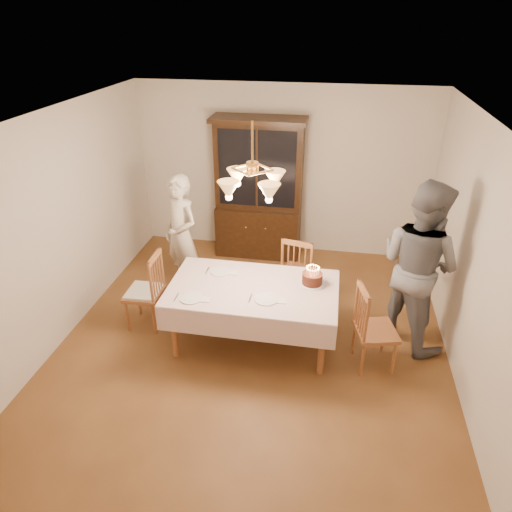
% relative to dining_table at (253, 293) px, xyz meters
% --- Properties ---
extents(ground, '(5.00, 5.00, 0.00)m').
position_rel_dining_table_xyz_m(ground, '(0.00, 0.00, -0.68)').
color(ground, brown).
rests_on(ground, ground).
extents(room_shell, '(5.00, 5.00, 5.00)m').
position_rel_dining_table_xyz_m(room_shell, '(0.00, 0.00, 0.90)').
color(room_shell, white).
rests_on(room_shell, ground).
extents(dining_table, '(1.90, 1.10, 0.76)m').
position_rel_dining_table_xyz_m(dining_table, '(0.00, 0.00, 0.00)').
color(dining_table, brown).
rests_on(dining_table, ground).
extents(china_hutch, '(1.38, 0.54, 2.16)m').
position_rel_dining_table_xyz_m(china_hutch, '(-0.32, 2.25, 0.36)').
color(china_hutch, black).
rests_on(china_hutch, ground).
extents(chair_far_side, '(0.52, 0.50, 1.00)m').
position_rel_dining_table_xyz_m(chair_far_side, '(0.45, 0.92, -0.24)').
color(chair_far_side, brown).
rests_on(chair_far_side, ground).
extents(chair_left_end, '(0.43, 0.45, 1.00)m').
position_rel_dining_table_xyz_m(chair_left_end, '(-1.36, 0.10, -0.23)').
color(chair_left_end, brown).
rests_on(chair_left_end, ground).
extents(chair_right_end, '(0.52, 0.53, 1.00)m').
position_rel_dining_table_xyz_m(chair_right_end, '(1.37, -0.16, -0.24)').
color(chair_right_end, brown).
rests_on(chair_right_end, ground).
extents(elderly_woman, '(0.72, 0.66, 1.65)m').
position_rel_dining_table_xyz_m(elderly_woman, '(-1.17, 1.02, 0.14)').
color(elderly_woman, '#EDE0C8').
rests_on(elderly_woman, ground).
extents(adult_in_grey, '(1.21, 1.22, 1.99)m').
position_rel_dining_table_xyz_m(adult_in_grey, '(1.80, 0.40, 0.31)').
color(adult_in_grey, slate).
rests_on(adult_in_grey, ground).
extents(birthday_cake, '(0.30, 0.30, 0.22)m').
position_rel_dining_table_xyz_m(birthday_cake, '(0.65, 0.18, 0.14)').
color(birthday_cake, white).
rests_on(birthday_cake, dining_table).
extents(place_setting_near_left, '(0.39, 0.25, 0.02)m').
position_rel_dining_table_xyz_m(place_setting_near_left, '(-0.60, -0.35, 0.08)').
color(place_setting_near_left, white).
rests_on(place_setting_near_left, dining_table).
extents(place_setting_near_right, '(0.40, 0.26, 0.02)m').
position_rel_dining_table_xyz_m(place_setting_near_right, '(0.20, -0.22, 0.08)').
color(place_setting_near_right, white).
rests_on(place_setting_near_right, dining_table).
extents(place_setting_far_left, '(0.38, 0.23, 0.02)m').
position_rel_dining_table_xyz_m(place_setting_far_left, '(-0.43, 0.26, 0.08)').
color(place_setting_far_left, white).
rests_on(place_setting_far_left, dining_table).
extents(chandelier, '(0.62, 0.62, 0.73)m').
position_rel_dining_table_xyz_m(chandelier, '(-0.00, -0.00, 1.29)').
color(chandelier, '#BF8C3F').
rests_on(chandelier, ground).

